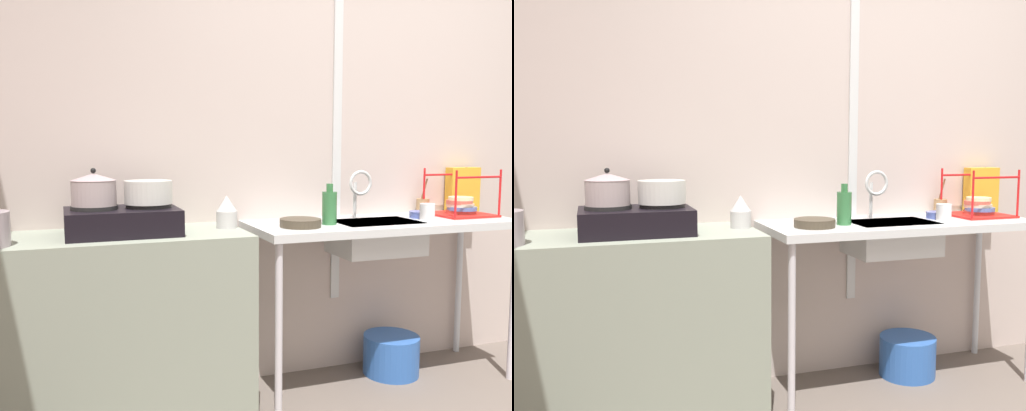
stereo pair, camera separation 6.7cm
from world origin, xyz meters
The scene contains 18 objects.
wall_back centered at (0.00, 1.55, 1.38)m, with size 5.05×0.10×2.76m, color #C2B1A9.
wall_metal_strip centered at (-0.17, 1.49, 1.52)m, with size 0.05×0.01×2.21m, color silver.
counter_concrete centered at (-1.45, 1.24, 0.44)m, with size 1.28×0.52×0.89m, color gray.
counter_sink centered at (-0.01, 1.24, 0.81)m, with size 1.46×0.52×0.89m.
stove centered at (-1.38, 1.24, 0.95)m, with size 0.50×0.36×0.14m.
pot_on_left_burner centered at (-1.50, 1.24, 1.09)m, with size 0.20×0.20×0.17m.
pot_on_right_burner centered at (-1.26, 1.24, 1.08)m, with size 0.22×0.22×0.11m.
percolator centered at (-0.88, 1.27, 0.96)m, with size 0.10×0.10×0.16m.
sink_basin centered at (-0.07, 1.23, 0.80)m, with size 0.45×0.31×0.17m, color silver.
faucet centered at (-0.09, 1.36, 1.06)m, with size 0.14×0.08×0.26m.
frying_pan centered at (-0.52, 1.18, 0.91)m, with size 0.21×0.21×0.04m, color #3F3628.
dish_rack centered at (0.52, 1.28, 0.93)m, with size 0.32×0.30×0.27m.
cup_by_rack centered at (0.22, 1.18, 0.93)m, with size 0.08×0.08×0.09m, color silver.
small_bowl_on_drainboard centered at (0.24, 1.27, 0.90)m, with size 0.13×0.13×0.04m, color #4F60AE.
bottle_by_sink centered at (-0.35, 1.21, 0.98)m, with size 0.08×0.08×0.21m.
cereal_box centered at (0.66, 1.44, 1.02)m, with size 0.20×0.07×0.27m, color gold.
utensil_jar centered at (0.38, 1.44, 0.93)m, with size 0.07×0.07×0.21m.
bucket_on_floor centered at (0.09, 1.30, 0.11)m, with size 0.31×0.31×0.22m, color #2F61B7.
Camera 1 is at (-1.64, -1.33, 1.30)m, focal length 39.34 mm.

